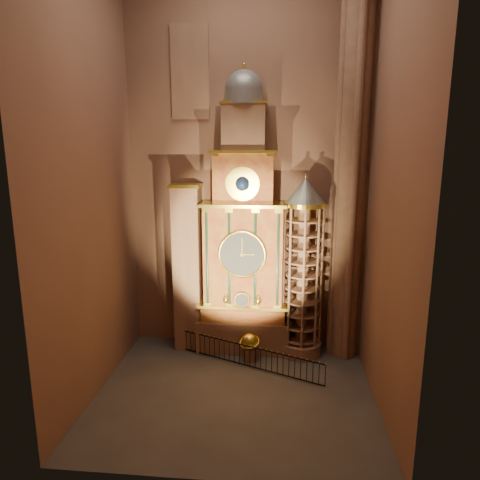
# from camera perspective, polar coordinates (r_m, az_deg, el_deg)

# --- Properties ---
(floor) EXTENTS (14.00, 14.00, 0.00)m
(floor) POSITION_cam_1_polar(r_m,az_deg,el_deg) (23.21, -0.67, -19.65)
(floor) COLOR #383330
(floor) RESTS_ON ground
(wall_back) EXTENTS (22.00, 0.00, 22.00)m
(wall_back) POSITION_cam_1_polar(r_m,az_deg,el_deg) (25.75, 0.71, 9.39)
(wall_back) COLOR #8D5D4C
(wall_back) RESTS_ON floor
(wall_left) EXTENTS (0.00, 22.00, 22.00)m
(wall_left) POSITION_cam_1_polar(r_m,az_deg,el_deg) (21.69, -19.66, 8.20)
(wall_left) COLOR #8D5D4C
(wall_left) RESTS_ON floor
(wall_right) EXTENTS (0.00, 22.00, 22.00)m
(wall_right) POSITION_cam_1_polar(r_m,az_deg,el_deg) (20.26, 19.54, 7.99)
(wall_right) COLOR #8D5D4C
(wall_right) RESTS_ON floor
(astronomical_clock) EXTENTS (5.60, 2.41, 16.70)m
(astronomical_clock) POSITION_cam_1_polar(r_m,az_deg,el_deg) (25.30, 0.49, -0.55)
(astronomical_clock) COLOR #8C634C
(astronomical_clock) RESTS_ON floor
(portrait_tower) EXTENTS (1.80, 1.60, 10.20)m
(portrait_tower) POSITION_cam_1_polar(r_m,az_deg,el_deg) (26.19, -6.95, -3.65)
(portrait_tower) COLOR #8C634C
(portrait_tower) RESTS_ON floor
(stair_turret) EXTENTS (2.50, 2.50, 10.80)m
(stair_turret) POSITION_cam_1_polar(r_m,az_deg,el_deg) (25.34, 8.36, -3.95)
(stair_turret) COLOR #8C634C
(stair_turret) RESTS_ON floor
(gothic_pier) EXTENTS (2.04, 2.04, 22.00)m
(gothic_pier) POSITION_cam_1_polar(r_m,az_deg,el_deg) (24.98, 14.77, 8.91)
(gothic_pier) COLOR #8C634C
(gothic_pier) RESTS_ON floor
(stained_glass_window) EXTENTS (2.20, 0.14, 5.20)m
(stained_glass_window) POSITION_cam_1_polar(r_m,az_deg,el_deg) (26.45, -6.71, 21.33)
(stained_glass_window) COLOR navy
(stained_glass_window) RESTS_ON wall_back
(celestial_globe) EXTENTS (1.49, 1.46, 1.68)m
(celestial_globe) POSITION_cam_1_polar(r_m,az_deg,el_deg) (25.68, 1.29, -13.78)
(celestial_globe) COLOR #8C634C
(celestial_globe) RESTS_ON floor
(iron_railing) EXTENTS (8.73, 3.74, 1.27)m
(iron_railing) POSITION_cam_1_polar(r_m,az_deg,el_deg) (25.19, 0.62, -15.13)
(iron_railing) COLOR black
(iron_railing) RESTS_ON floor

